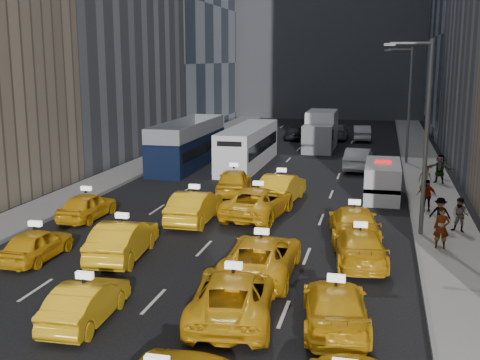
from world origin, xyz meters
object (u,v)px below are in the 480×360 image
Objects in this scene: double_decker at (188,144)px; city_bus at (248,146)px; nypd_van at (382,181)px; pedestrian_0 at (441,228)px; box_truck at (321,131)px.

double_decker is 4.62m from city_bus.
double_decker is 0.99× the size of city_bus.
city_bus reaches higher than nypd_van.
nypd_van is at bearing -44.71° from city_bus.
nypd_van is 10.15m from pedestrian_0.
nypd_van is 16.53m from double_decker.
double_decker is 24.51m from pedestrian_0.
box_truck reaches higher than double_decker.
city_bus is at bearing -114.29° from box_truck.
nypd_van is 13.40m from city_bus.
box_truck is 29.70m from pedestrian_0.
box_truck is at bearing 53.32° from double_decker.
pedestrian_0 is (17.11, -17.54, -0.65)m from double_decker.
city_bus is (4.49, 1.08, -0.18)m from double_decker.
nypd_van is at bearing -73.20° from box_truck.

